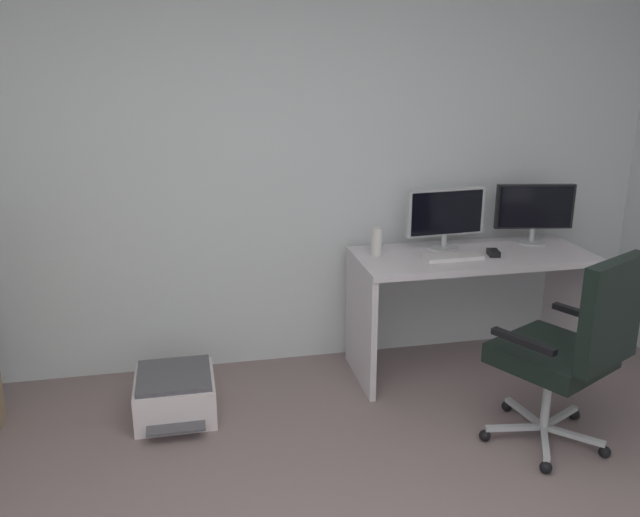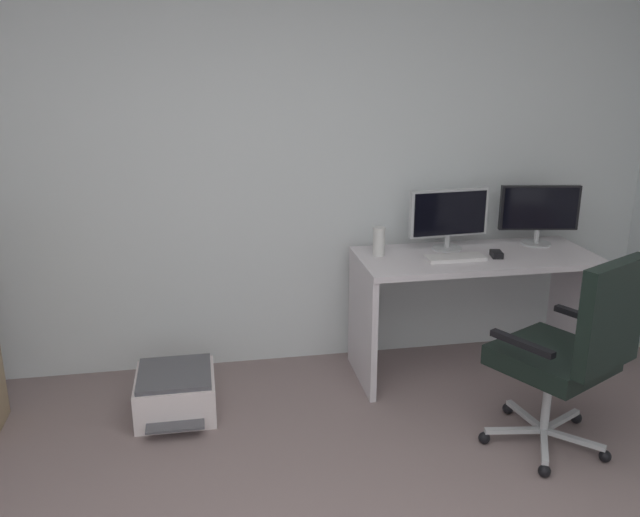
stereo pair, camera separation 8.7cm
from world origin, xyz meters
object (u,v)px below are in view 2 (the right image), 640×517
object	(u,v)px
monitor_main	(449,216)
monitor_secondary	(539,211)
desk	(474,287)
computer_mouse	(496,254)
printer	(176,392)
keyboard	(455,258)
desktop_speaker	(379,241)
office_chair	(572,348)

from	to	relation	value
monitor_main	monitor_secondary	size ratio (longest dim) A/B	1.02
desk	computer_mouse	size ratio (longest dim) A/B	14.07
monitor_main	printer	bearing A→B (deg)	-168.72
monitor_main	keyboard	size ratio (longest dim) A/B	1.45
monitor_secondary	desktop_speaker	bearing A→B (deg)	-177.34
desk	monitor_main	world-z (taller)	monitor_main
keyboard	printer	xyz separation A→B (m)	(-1.62, -0.12, -0.64)
desktop_speaker	keyboard	bearing A→B (deg)	-20.72
monitor_secondary	keyboard	size ratio (longest dim) A/B	1.42
monitor_main	office_chair	size ratio (longest dim) A/B	0.48
desk	computer_mouse	world-z (taller)	computer_mouse
office_chair	desk	bearing A→B (deg)	96.65
desk	monitor_secondary	bearing A→B (deg)	16.60
monitor_secondary	printer	xyz separation A→B (m)	(-2.23, -0.33, -0.85)
office_chair	monitor_main	bearing A→B (deg)	102.77
computer_mouse	printer	xyz separation A→B (m)	(-1.87, -0.13, -0.65)
desk	computer_mouse	xyz separation A→B (m)	(0.10, -0.07, 0.22)
desktop_speaker	computer_mouse	bearing A→B (deg)	-12.93
keyboard	computer_mouse	bearing A→B (deg)	0.03
printer	monitor_secondary	bearing A→B (deg)	8.38
keyboard	office_chair	world-z (taller)	office_chair
desk	office_chair	bearing A→B (deg)	-83.35
monitor_secondary	computer_mouse	world-z (taller)	monitor_secondary
desktop_speaker	printer	distance (m)	1.43
desk	desktop_speaker	bearing A→B (deg)	171.37
desk	keyboard	bearing A→B (deg)	-156.31
desk	keyboard	xyz separation A→B (m)	(-0.16, -0.07, 0.21)
printer	monitor_main	bearing A→B (deg)	11.28
monitor_secondary	office_chair	bearing A→B (deg)	-108.08
keyboard	desktop_speaker	xyz separation A→B (m)	(-0.41, 0.16, 0.07)
office_chair	desktop_speaker	bearing A→B (deg)	124.05
computer_mouse	monitor_main	bearing A→B (deg)	149.45
desktop_speaker	office_chair	xyz separation A→B (m)	(0.68, -1.01, -0.28)
desk	desktop_speaker	distance (m)	0.65
desk	desktop_speaker	size ratio (longest dim) A/B	8.28
desktop_speaker	office_chair	bearing A→B (deg)	-55.95
monitor_secondary	printer	distance (m)	2.41
monitor_secondary	monitor_main	bearing A→B (deg)	-180.00
desktop_speaker	printer	size ratio (longest dim) A/B	0.32
desk	monitor_main	xyz separation A→B (m)	(-0.13, 0.13, 0.41)
desktop_speaker	printer	xyz separation A→B (m)	(-1.20, -0.28, -0.72)
computer_mouse	desktop_speaker	bearing A→B (deg)	177.91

